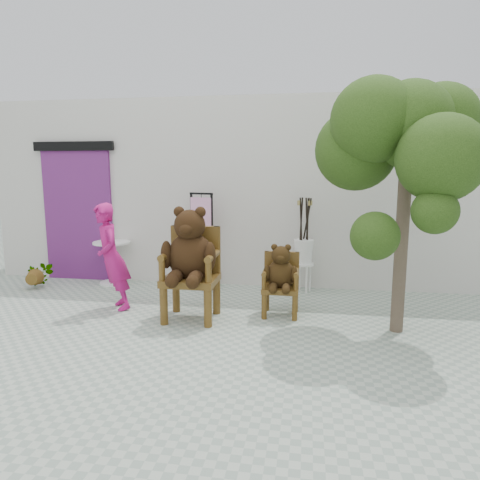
{
  "coord_description": "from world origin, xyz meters",
  "views": [
    {
      "loc": [
        0.85,
        -4.12,
        1.85
      ],
      "look_at": [
        -0.03,
        1.35,
        0.95
      ],
      "focal_mm": 32.0,
      "sensor_mm": 36.0,
      "label": 1
    }
  ],
  "objects_px": {
    "person": "(112,257)",
    "display_stand": "(202,252)",
    "tree": "(393,140)",
    "chair_big": "(191,256)",
    "stool_bucket": "(304,251)",
    "chair_small": "(281,275)",
    "cafe_table": "(112,257)"
  },
  "relations": [
    {
      "from": "person",
      "to": "display_stand",
      "type": "bearing_deg",
      "value": 106.66
    },
    {
      "from": "person",
      "to": "tree",
      "type": "relative_size",
      "value": 0.5
    },
    {
      "from": "chair_big",
      "to": "stool_bucket",
      "type": "height_order",
      "value": "stool_bucket"
    },
    {
      "from": "person",
      "to": "display_stand",
      "type": "distance_m",
      "value": 1.55
    },
    {
      "from": "chair_small",
      "to": "tree",
      "type": "distance_m",
      "value": 2.09
    },
    {
      "from": "display_stand",
      "to": "stool_bucket",
      "type": "xyz_separation_m",
      "value": [
        1.59,
        0.0,
        0.06
      ]
    },
    {
      "from": "chair_big",
      "to": "display_stand",
      "type": "xyz_separation_m",
      "value": [
        -0.22,
        1.44,
        -0.22
      ]
    },
    {
      "from": "display_stand",
      "to": "tree",
      "type": "distance_m",
      "value": 3.33
    },
    {
      "from": "cafe_table",
      "to": "tree",
      "type": "height_order",
      "value": "tree"
    },
    {
      "from": "chair_big",
      "to": "cafe_table",
      "type": "height_order",
      "value": "chair_big"
    },
    {
      "from": "chair_small",
      "to": "person",
      "type": "relative_size",
      "value": 0.65
    },
    {
      "from": "chair_small",
      "to": "display_stand",
      "type": "bearing_deg",
      "value": 139.47
    },
    {
      "from": "chair_small",
      "to": "cafe_table",
      "type": "distance_m",
      "value": 3.06
    },
    {
      "from": "stool_bucket",
      "to": "chair_big",
      "type": "bearing_deg",
      "value": -133.65
    },
    {
      "from": "person",
      "to": "chair_big",
      "type": "bearing_deg",
      "value": 43.33
    },
    {
      "from": "display_stand",
      "to": "tree",
      "type": "height_order",
      "value": "tree"
    },
    {
      "from": "cafe_table",
      "to": "tree",
      "type": "xyz_separation_m",
      "value": [
        4.08,
        -1.4,
        1.75
      ]
    },
    {
      "from": "person",
      "to": "display_stand",
      "type": "xyz_separation_m",
      "value": [
        0.91,
        1.25,
        -0.13
      ]
    },
    {
      "from": "chair_big",
      "to": "stool_bucket",
      "type": "bearing_deg",
      "value": 46.35
    },
    {
      "from": "cafe_table",
      "to": "display_stand",
      "type": "xyz_separation_m",
      "value": [
        1.52,
        -0.0,
        0.14
      ]
    },
    {
      "from": "chair_small",
      "to": "person",
      "type": "xyz_separation_m",
      "value": [
        -2.23,
        -0.12,
        0.18
      ]
    },
    {
      "from": "chair_small",
      "to": "stool_bucket",
      "type": "relative_size",
      "value": 0.64
    },
    {
      "from": "person",
      "to": "cafe_table",
      "type": "xyz_separation_m",
      "value": [
        -0.61,
        1.25,
        -0.28
      ]
    },
    {
      "from": "person",
      "to": "display_stand",
      "type": "relative_size",
      "value": 0.94
    },
    {
      "from": "cafe_table",
      "to": "stool_bucket",
      "type": "xyz_separation_m",
      "value": [
        3.11,
        0.0,
        0.2
      ]
    },
    {
      "from": "display_stand",
      "to": "chair_big",
      "type": "bearing_deg",
      "value": -66.22
    },
    {
      "from": "display_stand",
      "to": "stool_bucket",
      "type": "height_order",
      "value": "display_stand"
    },
    {
      "from": "tree",
      "to": "chair_big",
      "type": "bearing_deg",
      "value": -178.91
    },
    {
      "from": "chair_big",
      "to": "stool_bucket",
      "type": "relative_size",
      "value": 0.98
    },
    {
      "from": "chair_small",
      "to": "stool_bucket",
      "type": "xyz_separation_m",
      "value": [
        0.27,
        1.13,
        0.11
      ]
    },
    {
      "from": "cafe_table",
      "to": "stool_bucket",
      "type": "distance_m",
      "value": 3.12
    },
    {
      "from": "chair_big",
      "to": "stool_bucket",
      "type": "distance_m",
      "value": 2.0
    }
  ]
}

